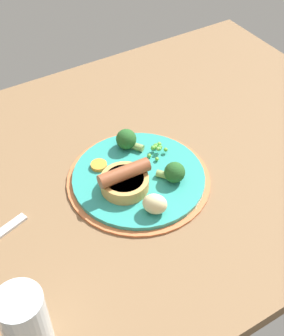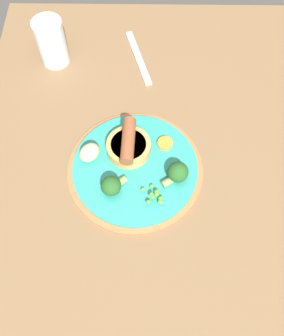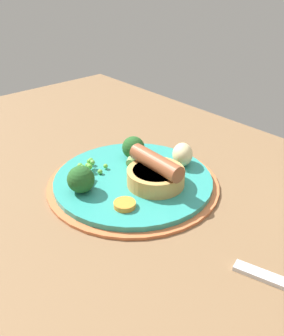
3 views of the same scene
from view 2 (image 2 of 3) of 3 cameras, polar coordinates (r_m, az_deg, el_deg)
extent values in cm
cube|color=brown|center=(78.72, 2.14, -3.29)|extent=(110.00, 80.00, 3.00)
cylinder|color=#CC6B3D|center=(78.77, -1.04, -0.22)|extent=(28.56, 28.56, 0.50)
cylinder|color=teal|center=(78.37, -1.05, -0.07)|extent=(26.27, 26.27, 1.40)
cylinder|color=tan|center=(78.56, -2.05, 3.18)|extent=(9.26, 9.26, 2.64)
cylinder|color=#33190C|center=(77.56, -2.08, 3.62)|extent=(7.41, 7.41, 0.30)
cylinder|color=brown|center=(76.28, -2.12, 4.20)|extent=(10.24, 3.10, 2.70)
sphere|color=#65B74B|center=(74.10, 2.92, -4.55)|extent=(0.75, 0.75, 0.75)
sphere|color=green|center=(73.42, 1.63, -4.43)|extent=(0.98, 0.98, 0.98)
sphere|color=#5EB237|center=(73.44, 0.98, -5.18)|extent=(0.87, 0.87, 0.87)
sphere|color=#53B037|center=(74.10, 2.00, -3.67)|extent=(0.99, 0.99, 0.99)
sphere|color=#53B246|center=(73.56, 1.51, -4.14)|extent=(0.75, 0.75, 0.75)
sphere|color=#52A43E|center=(73.95, 2.77, -4.64)|extent=(0.80, 0.80, 0.80)
sphere|color=#4FAD45|center=(73.57, 1.35, -4.21)|extent=(0.77, 0.77, 0.77)
sphere|color=#61B13D|center=(74.89, 0.14, -3.28)|extent=(0.80, 0.80, 0.80)
sphere|color=#5DB23A|center=(73.89, 2.20, -4.03)|extent=(0.97, 0.97, 0.97)
sphere|color=#61B73E|center=(73.70, 2.78, -5.18)|extent=(0.94, 0.94, 0.94)
sphere|color=#5FAE4B|center=(73.67, 1.47, -4.00)|extent=(0.85, 0.85, 0.85)
sphere|color=#5BAD42|center=(75.33, 1.48, -2.80)|extent=(0.87, 0.87, 0.87)
sphere|color=#235623|center=(75.13, 5.49, -0.62)|extent=(4.28, 4.28, 4.28)
cylinder|color=#7A9E56|center=(75.62, 3.89, -2.00)|extent=(2.54, 2.77, 1.50)
sphere|color=#235623|center=(73.82, -4.74, -2.73)|extent=(4.10, 4.10, 4.10)
cylinder|color=#7A9E56|center=(75.52, -3.20, -2.13)|extent=(2.59, 2.72, 1.43)
ellipsoid|color=beige|center=(77.88, -7.99, 2.35)|extent=(5.71, 5.73, 3.94)
cylinder|color=orange|center=(80.23, 3.51, 3.77)|extent=(4.21, 4.21, 0.80)
cube|color=silver|center=(97.19, -0.56, 16.49)|extent=(17.66, 6.87, 0.60)
cylinder|color=silver|center=(95.33, -13.63, 18.13)|extent=(6.89, 6.89, 11.66)
camera|label=1|loc=(0.90, -58.24, 41.97)|focal=50.00mm
camera|label=3|loc=(0.91, 25.94, 34.02)|focal=40.00mm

